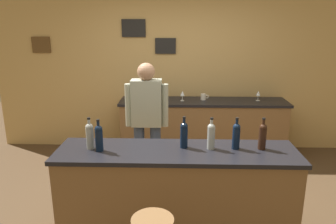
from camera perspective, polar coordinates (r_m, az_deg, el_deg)
name	(u,v)px	position (r m, az deg, el deg)	size (l,w,h in m)	color
ground_plane	(176,212)	(3.80, 1.52, -17.34)	(10.00, 10.00, 0.00)	#4C3823
back_wall	(178,65)	(5.26, 1.71, 8.40)	(6.00, 0.09, 2.80)	tan
bar_counter	(177,194)	(3.22, 1.53, -14.36)	(2.27, 0.60, 0.92)	brown
side_counter	(203,128)	(5.12, 6.17, -2.84)	(2.59, 0.56, 0.90)	brown
bartender	(147,119)	(3.90, -3.77, -1.28)	(0.52, 0.21, 1.62)	#384766
wine_bottle_a	(90,135)	(3.09, -13.75, -3.99)	(0.07, 0.07, 0.31)	#999E99
wine_bottle_b	(99,137)	(3.02, -12.19, -4.38)	(0.07, 0.07, 0.31)	black
wine_bottle_c	(184,134)	(3.03, 2.86, -3.92)	(0.07, 0.07, 0.31)	black
wine_bottle_d	(211,135)	(3.03, 7.69, -4.10)	(0.07, 0.07, 0.31)	#999E99
wine_bottle_e	(236,135)	(3.07, 12.04, -4.03)	(0.07, 0.07, 0.31)	black
wine_bottle_f	(263,135)	(3.12, 16.48, -4.02)	(0.07, 0.07, 0.31)	black
wine_glass_a	(151,93)	(4.97, -3.10, 3.35)	(0.07, 0.07, 0.16)	silver
wine_glass_b	(164,95)	(4.87, -0.66, 3.11)	(0.07, 0.07, 0.16)	silver
wine_glass_c	(182,94)	(4.93, 2.60, 3.27)	(0.07, 0.07, 0.16)	silver
wine_glass_d	(258,94)	(5.12, 15.77, 3.16)	(0.07, 0.07, 0.16)	silver
coffee_mug	(204,97)	(5.03, 6.34, 2.71)	(0.12, 0.08, 0.09)	silver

